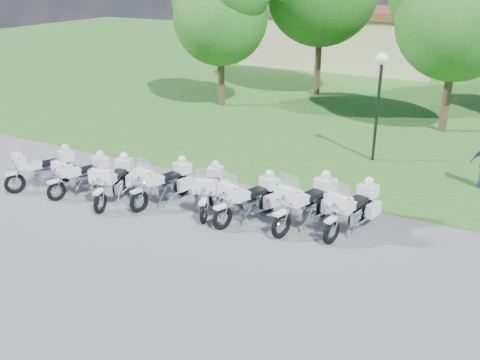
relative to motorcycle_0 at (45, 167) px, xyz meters
The scene contains 14 objects.
ground 7.07m from the motorcycle_0, ahead, with size 100.00×100.00×0.00m, color slate.
grass_lawn 28.22m from the motorcycle_0, 75.57° to the left, with size 100.00×48.00×0.01m, color #285D1D.
motorcycle_0 is the anchor object (origin of this frame).
motorcycle_1 1.49m from the motorcycle_0, ahead, with size 1.13×2.24×1.54m.
motorcycle_2 2.83m from the motorcycle_0, ahead, with size 1.19×2.41×1.65m.
motorcycle_3 4.37m from the motorcycle_0, 11.54° to the left, with size 1.16×2.39×1.63m.
motorcycle_4 5.93m from the motorcycle_0, 10.71° to the left, with size 1.28×2.28×1.60m.
motorcycle_5 7.27m from the motorcycle_0, ahead, with size 1.36×2.35×1.66m.
motorcycle_6 8.92m from the motorcycle_0, ahead, with size 1.34×2.57×1.77m.
motorcycle_7 10.19m from the motorcycle_0, ahead, with size 1.19×2.48×1.69m.
lamp_post 12.14m from the motorcycle_0, 41.30° to the left, with size 0.44×0.44×4.08m.
tree_0 13.39m from the motorcycle_0, 92.88° to the left, with size 5.63×4.80×7.51m.
tree_2 17.60m from the motorcycle_0, 51.50° to the left, with size 6.05×5.16×8.06m.
building_west 28.37m from the motorcycle_0, 87.92° to the left, with size 14.56×8.32×4.10m.
Camera 1 is at (6.71, -11.86, 6.90)m, focal length 40.00 mm.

